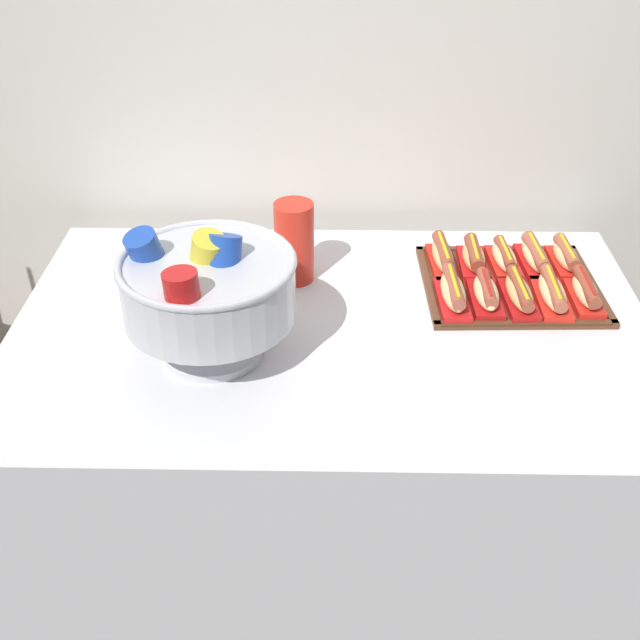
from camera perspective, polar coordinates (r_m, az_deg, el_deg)
name	(u,v)px	position (r m, az deg, el deg)	size (l,w,h in m)	color
ground_plane	(329,562)	(2.30, 0.67, -16.75)	(10.00, 10.00, 0.00)	#38332D
back_wall	(335,17)	(2.11, 1.07, 20.66)	(6.00, 0.10, 2.60)	silver
buffet_table	(331,450)	(2.00, 0.75, -9.21)	(1.41, 0.91, 0.78)	silver
serving_tray	(509,286)	(1.95, 13.24, 2.39)	(0.42, 0.37, 0.01)	#56331E
hot_dog_0	(452,293)	(1.84, 9.34, 1.93)	(0.07, 0.18, 0.06)	red
hot_dog_1	(485,294)	(1.85, 11.61, 1.84)	(0.07, 0.16, 0.06)	#B21414
hot_dog_2	(518,294)	(1.87, 13.86, 1.83)	(0.07, 0.18, 0.06)	#B21414
hot_dog_3	(551,293)	(1.89, 16.06, 1.84)	(0.07, 0.18, 0.06)	red
hot_dog_4	(585,292)	(1.91, 18.22, 1.88)	(0.06, 0.16, 0.06)	red
hot_dog_5	(442,257)	(1.98, 8.64, 4.45)	(0.07, 0.18, 0.06)	red
hot_dog_6	(473,258)	(1.99, 10.76, 4.37)	(0.07, 0.16, 0.06)	red
hot_dog_7	(503,258)	(2.01, 12.86, 4.28)	(0.07, 0.16, 0.06)	red
hot_dog_8	(534,257)	(2.03, 14.94, 4.33)	(0.07, 0.18, 0.06)	red
hot_dog_9	(565,257)	(2.05, 16.96, 4.29)	(0.07, 0.16, 0.06)	red
punch_bowl	(206,288)	(1.61, -8.07, 2.25)	(0.35, 0.35, 0.28)	silver
cup_stack	(294,242)	(1.89, -1.89, 5.54)	(0.09, 0.09, 0.20)	red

